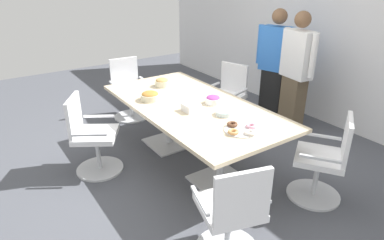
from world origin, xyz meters
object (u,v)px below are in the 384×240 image
(office_chair_3, at_px, (324,163))
(person_standing_1, at_px, (296,72))
(donut_platter, at_px, (241,129))
(plate_stack, at_px, (224,113))
(conference_table, at_px, (192,114))
(snack_bowl_cookies, at_px, (162,82))
(napkin_pile, at_px, (191,107))
(office_chair_1, at_px, (92,139))
(office_chair_0, at_px, (129,92))
(snack_bowl_candy_mix, at_px, (213,100))
(person_standing_0, at_px, (275,65))
(snack_bowl_pretzels, at_px, (150,96))
(office_chair_2, at_px, (232,217))
(office_chair_4, at_px, (227,99))

(office_chair_3, relative_size, person_standing_1, 0.54)
(donut_platter, relative_size, plate_stack, 1.84)
(conference_table, distance_m, snack_bowl_cookies, 0.77)
(office_chair_3, xyz_separation_m, napkin_pile, (-1.17, -0.80, 0.39))
(office_chair_1, distance_m, plate_stack, 1.53)
(person_standing_1, bearing_deg, office_chair_3, 149.37)
(office_chair_0, height_order, snack_bowl_candy_mix, office_chair_0)
(conference_table, distance_m, snack_bowl_candy_mix, 0.30)
(person_standing_0, distance_m, donut_platter, 2.11)
(person_standing_1, xyz_separation_m, plate_stack, (0.39, -1.58, -0.10))
(office_chair_0, bearing_deg, person_standing_1, 139.95)
(office_chair_1, bearing_deg, snack_bowl_pretzels, 115.41)
(donut_platter, relative_size, napkin_pile, 2.01)
(office_chair_3, bearing_deg, snack_bowl_pretzels, 86.54)
(office_chair_3, bearing_deg, office_chair_2, 150.01)
(office_chair_0, xyz_separation_m, donut_platter, (2.55, 0.04, 0.36))
(snack_bowl_pretzels, xyz_separation_m, plate_stack, (0.84, 0.44, -0.03))
(person_standing_1, relative_size, napkin_pile, 10.01)
(office_chair_4, relative_size, person_standing_1, 0.54)
(donut_platter, xyz_separation_m, plate_stack, (-0.39, 0.11, 0.01))
(office_chair_3, bearing_deg, office_chair_1, 99.89)
(snack_bowl_candy_mix, bearing_deg, person_standing_0, 107.66)
(snack_bowl_cookies, height_order, napkin_pile, snack_bowl_cookies)
(office_chair_0, relative_size, plate_stack, 4.97)
(person_standing_0, bearing_deg, conference_table, 84.03)
(plate_stack, bearing_deg, office_chair_1, -128.37)
(conference_table, bearing_deg, snack_bowl_cookies, 177.42)
(office_chair_0, distance_m, plate_stack, 2.19)
(office_chair_4, height_order, person_standing_1, person_standing_1)
(person_standing_1, bearing_deg, office_chair_4, 52.28)
(office_chair_2, bearing_deg, snack_bowl_cookies, 90.19)
(office_chair_3, distance_m, napkin_pile, 1.47)
(snack_bowl_cookies, distance_m, snack_bowl_candy_mix, 0.89)
(snack_bowl_pretzels, bearing_deg, office_chair_1, -96.66)
(office_chair_3, relative_size, office_chair_4, 1.00)
(person_standing_0, height_order, plate_stack, person_standing_0)
(person_standing_0, height_order, snack_bowl_cookies, person_standing_0)
(office_chair_2, xyz_separation_m, plate_stack, (-0.98, 0.70, 0.37))
(office_chair_3, distance_m, person_standing_0, 2.04)
(snack_bowl_pretzels, xyz_separation_m, napkin_pile, (0.55, 0.21, -0.01))
(snack_bowl_pretzels, xyz_separation_m, donut_platter, (1.23, 0.33, -0.03))
(person_standing_1, distance_m, snack_bowl_candy_mix, 1.48)
(person_standing_1, relative_size, snack_bowl_candy_mix, 9.42)
(person_standing_1, height_order, snack_bowl_pretzels, person_standing_1)
(office_chair_1, bearing_deg, plate_stack, 83.71)
(person_standing_1, bearing_deg, office_chair_2, 128.44)
(snack_bowl_candy_mix, bearing_deg, conference_table, -119.28)
(office_chair_4, distance_m, snack_bowl_pretzels, 1.44)
(person_standing_1, distance_m, napkin_pile, 1.81)
(office_chair_1, xyz_separation_m, person_standing_1, (0.53, 2.74, 0.46))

